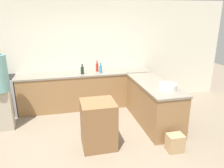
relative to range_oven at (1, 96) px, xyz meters
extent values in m
plane|color=gray|center=(2.05, -1.94, -0.47)|extent=(14.00, 14.00, 0.00)
cube|color=silver|center=(2.05, 0.34, 0.88)|extent=(8.00, 0.06, 2.70)
cube|color=olive|center=(2.05, 0.00, -0.02)|extent=(3.32, 0.62, 0.89)
cube|color=gray|center=(2.05, 0.00, 0.44)|extent=(3.35, 0.65, 0.04)
cube|color=olive|center=(3.38, -1.22, -0.02)|extent=(0.66, 1.82, 0.89)
cube|color=gray|center=(3.38, -1.22, 0.44)|extent=(0.69, 1.85, 0.04)
cube|color=#99999E|center=(0.00, 0.00, 0.00)|extent=(0.73, 0.62, 0.93)
cube|color=brown|center=(2.03, -1.86, -0.03)|extent=(0.60, 0.59, 0.87)
cylinder|color=white|center=(3.46, -1.68, 0.52)|extent=(0.35, 0.35, 0.12)
cylinder|color=#338CBF|center=(2.42, -0.09, 0.55)|extent=(0.07, 0.07, 0.18)
cylinder|color=#338CBF|center=(2.42, -0.09, 0.68)|extent=(0.03, 0.03, 0.07)
cylinder|color=black|center=(1.95, -0.11, 0.55)|extent=(0.08, 0.08, 0.18)
cylinder|color=black|center=(1.95, -0.11, 0.67)|extent=(0.03, 0.03, 0.07)
cylinder|color=red|center=(2.36, 0.07, 0.56)|extent=(0.07, 0.07, 0.20)
cylinder|color=red|center=(2.36, 0.07, 0.70)|extent=(0.03, 0.03, 0.08)
cylinder|color=silver|center=(1.92, 0.06, 0.53)|extent=(0.07, 0.07, 0.14)
cylinder|color=silver|center=(1.92, 0.06, 0.63)|extent=(0.03, 0.03, 0.06)
cube|color=#ADA38E|center=(0.24, -0.82, -0.04)|extent=(0.32, 0.20, 0.86)
cube|color=tan|center=(3.32, -2.35, -0.31)|extent=(0.29, 0.22, 0.32)
camera|label=1|loc=(1.45, -5.37, 1.87)|focal=35.00mm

